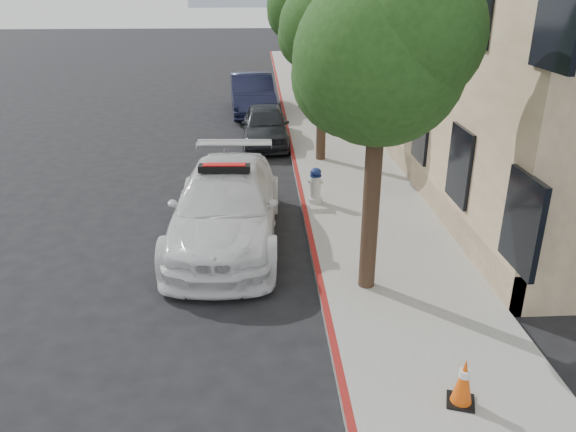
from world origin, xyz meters
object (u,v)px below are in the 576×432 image
(parked_car_mid, at_px, (265,125))
(traffic_cone, at_px, (463,382))
(fire_hydrant, at_px, (315,186))
(parked_car_far, at_px, (252,94))
(police_car, at_px, (226,206))

(parked_car_mid, xyz_separation_m, traffic_cone, (2.40, -13.58, -0.19))
(fire_hydrant, bearing_deg, parked_car_far, 119.68)
(police_car, relative_size, parked_car_mid, 1.43)
(police_car, xyz_separation_m, parked_car_mid, (0.99, 7.97, -0.14))
(police_car, xyz_separation_m, fire_hydrant, (2.16, 1.87, -0.23))
(police_car, distance_m, traffic_cone, 6.56)
(parked_car_mid, xyz_separation_m, parked_car_far, (-0.49, 5.05, 0.14))
(police_car, bearing_deg, traffic_cone, -56.39)
(fire_hydrant, xyz_separation_m, traffic_cone, (1.23, -7.47, -0.10))
(traffic_cone, bearing_deg, police_car, 121.14)
(police_car, distance_m, parked_car_far, 13.03)
(police_car, height_order, traffic_cone, police_car)
(police_car, height_order, fire_hydrant, police_car)
(police_car, height_order, parked_car_far, police_car)
(fire_hydrant, bearing_deg, traffic_cone, -59.42)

